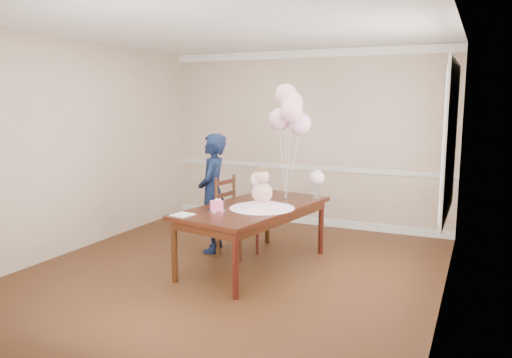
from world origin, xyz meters
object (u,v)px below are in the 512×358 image
object	(u,v)px
dining_table_top	(254,208)
dining_chair_seat	(238,221)
woman	(213,193)
birthday_cake	(217,205)

from	to	relation	value
dining_table_top	dining_chair_seat	bearing A→B (deg)	150.69
dining_chair_seat	woman	world-z (taller)	woman
woman	birthday_cake	bearing A→B (deg)	16.36
birthday_cake	dining_chair_seat	xyz separation A→B (m)	(-0.09, 0.70, -0.35)
dining_table_top	birthday_cake	world-z (taller)	birthday_cake
woman	dining_chair_seat	bearing A→B (deg)	66.95
dining_table_top	birthday_cake	distance (m)	0.49
birthday_cake	dining_chair_seat	size ratio (longest dim) A/B	0.34
birthday_cake	dining_chair_seat	world-z (taller)	birthday_cake
dining_table_top	woman	xyz separation A→B (m)	(-0.75, 0.35, 0.05)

